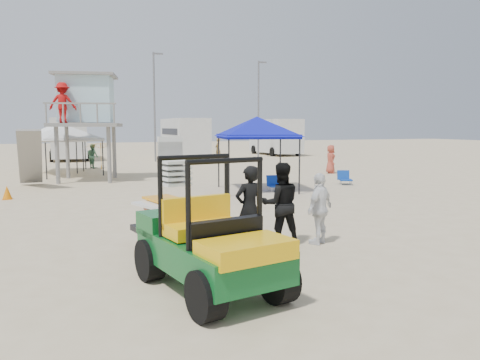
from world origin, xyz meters
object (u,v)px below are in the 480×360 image
object	(u,v)px
lifeguard_tower	(83,103)
canopy_blue	(257,120)
utility_cart	(209,231)
man_left	(249,209)
surf_trailer	(175,213)

from	to	relation	value
lifeguard_tower	canopy_blue	xyz separation A→B (m)	(6.36, -6.27, -0.85)
utility_cart	man_left	xyz separation A→B (m)	(1.52, 2.04, -0.08)
utility_cart	canopy_blue	distance (m)	12.07
utility_cart	man_left	bearing A→B (deg)	53.23
utility_cart	lifeguard_tower	distance (m)	17.16
surf_trailer	canopy_blue	size ratio (longest dim) A/B	0.74
utility_cart	surf_trailer	bearing A→B (deg)	89.81
lifeguard_tower	canopy_blue	world-z (taller)	lifeguard_tower
surf_trailer	lifeguard_tower	world-z (taller)	lifeguard_tower
utility_cart	man_left	size ratio (longest dim) A/B	1.66
surf_trailer	canopy_blue	world-z (taller)	canopy_blue
utility_cart	lifeguard_tower	xyz separation A→B (m)	(-1.00, 16.91, 2.74)
surf_trailer	lifeguard_tower	xyz separation A→B (m)	(-1.00, 14.57, 2.86)
man_left	lifeguard_tower	distance (m)	15.34
surf_trailer	lifeguard_tower	distance (m)	14.88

